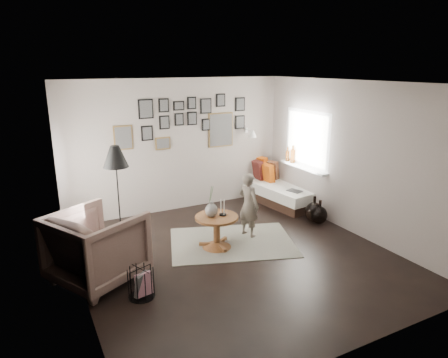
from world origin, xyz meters
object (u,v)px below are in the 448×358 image
floor_lamp (116,160)px  magazine_basket (141,283)px  vase (211,208)px  pedestal_table (217,233)px  daybed (276,189)px  child (249,205)px  demijohn_small (319,215)px  armchair (97,247)px  demijohn_large (314,212)px

floor_lamp → magazine_basket: 2.00m
vase → magazine_basket: 1.71m
floor_lamp → magazine_basket: bearing=-94.6°
pedestal_table → magazine_basket: pedestal_table is taller
daybed → child: size_ratio=1.73×
magazine_basket → demijohn_small: (3.61, 0.87, -0.02)m
pedestal_table → armchair: armchair is taller
daybed → floor_lamp: floor_lamp is taller
armchair → demijohn_large: 3.99m
armchair → magazine_basket: 0.84m
floor_lamp → demijohn_large: bearing=-9.6°
magazine_basket → child: 2.41m
vase → child: size_ratio=0.44×
floor_lamp → magazine_basket: floor_lamp is taller
vase → armchair: 1.81m
pedestal_table → armchair: bearing=-175.2°
vase → demijohn_small: size_ratio=1.08×
child → vase: bearing=82.3°
demijohn_large → child: child is taller
vase → child: 0.79m
magazine_basket → child: (2.16, 1.00, 0.36)m
floor_lamp → demijohn_large: (3.45, -0.58, -1.24)m
floor_lamp → demijohn_large: 3.71m
armchair → demijohn_small: armchair is taller
vase → demijohn_large: size_ratio=0.99×
vase → armchair: bearing=-174.3°
vase → demijohn_small: vase is taller
daybed → floor_lamp: 3.73m
child → armchair: bearing=78.5°
armchair → magazine_basket: (0.39, -0.67, -0.30)m
child → floor_lamp: bearing=55.7°
magazine_basket → demijohn_large: bearing=15.4°
vase → magazine_basket: bearing=-148.6°
pedestal_table → floor_lamp: bearing=151.4°
demijohn_small → child: child is taller
daybed → child: (-1.44, -1.27, 0.28)m
floor_lamp → demijohn_small: size_ratio=3.67×
floor_lamp → child: bearing=-15.5°
floor_lamp → child: 2.29m
daybed → demijohn_small: (0.00, -1.40, -0.10)m
pedestal_table → floor_lamp: floor_lamp is taller
magazine_basket → pedestal_table: bearing=29.5°
pedestal_table → armchair: size_ratio=0.64×
armchair → child: 2.58m
daybed → armchair: 4.31m
child → magazine_basket: bearing=96.0°
armchair → floor_lamp: (0.52, 0.89, 0.94)m
demijohn_large → magazine_basket: bearing=-164.6°
floor_lamp → child: floor_lamp is taller
demijohn_large → demijohn_small: (0.03, -0.12, -0.02)m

